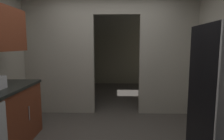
{
  "coord_description": "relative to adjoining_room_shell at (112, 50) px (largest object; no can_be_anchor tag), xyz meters",
  "views": [
    {
      "loc": [
        0.16,
        -2.57,
        1.49
      ],
      "look_at": [
        0.08,
        0.32,
        1.12
      ],
      "focal_mm": 30.86,
      "sensor_mm": 36.0,
      "label": 1
    }
  ],
  "objects": [
    {
      "name": "adjoining_room_shell",
      "position": [
        0.0,
        0.0,
        0.0
      ],
      "size": [
        3.69,
        3.38,
        2.7
      ],
      "color": "gray",
      "rests_on": "ground"
    },
    {
      "name": "kitchen_partition",
      "position": [
        -0.04,
        -2.26,
        0.08
      ],
      "size": [
        3.69,
        0.12,
        2.7
      ],
      "color": "#ADA899",
      "rests_on": "ground"
    }
  ]
}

